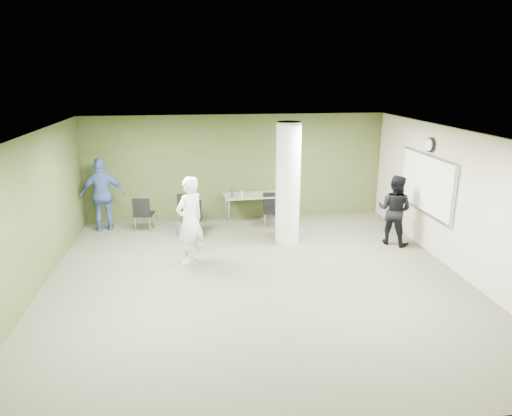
{
  "coord_description": "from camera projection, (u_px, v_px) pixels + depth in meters",
  "views": [
    {
      "loc": [
        -1.08,
        -7.97,
        3.83
      ],
      "look_at": [
        0.13,
        1.0,
        1.14
      ],
      "focal_mm": 32.0,
      "sensor_mm": 36.0,
      "label": 1
    }
  ],
  "objects": [
    {
      "name": "floor",
      "position": [
        256.0,
        279.0,
        8.8
      ],
      "size": [
        8.0,
        8.0,
        0.0
      ],
      "primitive_type": "plane",
      "color": "#545442",
      "rests_on": "ground"
    },
    {
      "name": "ceiling",
      "position": [
        256.0,
        134.0,
        8.01
      ],
      "size": [
        8.0,
        8.0,
        0.0
      ],
      "primitive_type": "plane",
      "rotation": [
        3.14,
        0.0,
        0.0
      ],
      "color": "white",
      "rests_on": "wall_back"
    },
    {
      "name": "wall_back",
      "position": [
        236.0,
        167.0,
        12.21
      ],
      "size": [
        8.0,
        2.8,
        0.02
      ],
      "primitive_type": "cube",
      "rotation": [
        1.57,
        0.0,
        0.0
      ],
      "color": "#424F25",
      "rests_on": "floor"
    },
    {
      "name": "wall_left",
      "position": [
        28.0,
        219.0,
        7.89
      ],
      "size": [
        0.02,
        8.0,
        2.8
      ],
      "primitive_type": "cube",
      "color": "#424F25",
      "rests_on": "floor"
    },
    {
      "name": "wall_right_cream",
      "position": [
        459.0,
        202.0,
        8.91
      ],
      "size": [
        0.02,
        8.0,
        2.8
      ],
      "primitive_type": "cube",
      "color": "beige",
      "rests_on": "floor"
    },
    {
      "name": "column",
      "position": [
        288.0,
        183.0,
        10.43
      ],
      "size": [
        0.56,
        0.56,
        2.8
      ],
      "primitive_type": "cylinder",
      "color": "silver",
      "rests_on": "floor"
    },
    {
      "name": "whiteboard",
      "position": [
        426.0,
        183.0,
        10.02
      ],
      "size": [
        0.05,
        2.3,
        1.3
      ],
      "color": "silver",
      "rests_on": "wall_right_cream"
    },
    {
      "name": "wall_clock",
      "position": [
        430.0,
        145.0,
        9.78
      ],
      "size": [
        0.06,
        0.32,
        0.32
      ],
      "color": "black",
      "rests_on": "wall_right_cream"
    },
    {
      "name": "folding_table",
      "position": [
        253.0,
        196.0,
        12.02
      ],
      "size": [
        1.62,
        0.79,
        1.0
      ],
      "rotation": [
        0.0,
        0.0,
        0.06
      ],
      "color": "gray",
      "rests_on": "floor"
    },
    {
      "name": "wastebasket",
      "position": [
        181.0,
        229.0,
        11.16
      ],
      "size": [
        0.27,
        0.27,
        0.31
      ],
      "primitive_type": "cylinder",
      "color": "#4C4C4C",
      "rests_on": "floor"
    },
    {
      "name": "chair_back_left",
      "position": [
        143.0,
        212.0,
        11.33
      ],
      "size": [
        0.51,
        0.51,
        0.89
      ],
      "rotation": [
        0.0,
        0.0,
        2.96
      ],
      "color": "black",
      "rests_on": "floor"
    },
    {
      "name": "chair_back_right",
      "position": [
        187.0,
        207.0,
        11.75
      ],
      "size": [
        0.52,
        0.52,
        0.89
      ],
      "rotation": [
        0.0,
        0.0,
        2.94
      ],
      "color": "black",
      "rests_on": "floor"
    },
    {
      "name": "chair_table_left",
      "position": [
        192.0,
        215.0,
        11.05
      ],
      "size": [
        0.51,
        0.51,
        0.88
      ],
      "rotation": [
        0.0,
        0.0,
        -0.19
      ],
      "color": "black",
      "rests_on": "floor"
    },
    {
      "name": "chair_table_right",
      "position": [
        271.0,
        207.0,
        11.75
      ],
      "size": [
        0.46,
        0.46,
        0.87
      ],
      "rotation": [
        0.0,
        0.0,
        -0.07
      ],
      "color": "black",
      "rests_on": "floor"
    },
    {
      "name": "woman_white",
      "position": [
        190.0,
        221.0,
        9.32
      ],
      "size": [
        0.8,
        0.78,
        1.86
      ],
      "primitive_type": "imported",
      "rotation": [
        0.0,
        0.0,
        3.87
      ],
      "color": "white",
      "rests_on": "floor"
    },
    {
      "name": "man_black",
      "position": [
        394.0,
        210.0,
        10.45
      ],
      "size": [
        1.0,
        0.99,
        1.63
      ],
      "primitive_type": "imported",
      "rotation": [
        0.0,
        0.0,
        2.39
      ],
      "color": "black",
      "rests_on": "floor"
    },
    {
      "name": "man_blue",
      "position": [
        103.0,
        195.0,
        11.34
      ],
      "size": [
        1.12,
        0.57,
        1.84
      ],
      "primitive_type": "imported",
      "rotation": [
        0.0,
        0.0,
        3.26
      ],
      "color": "#445EAB",
      "rests_on": "floor"
    }
  ]
}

